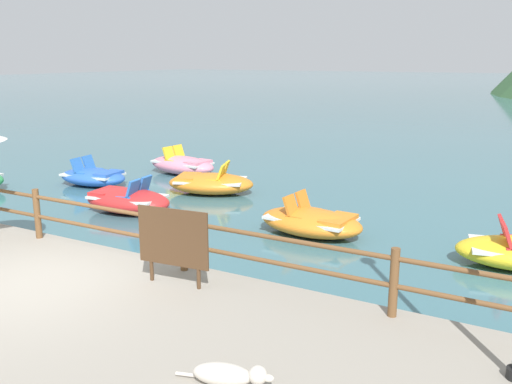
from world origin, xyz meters
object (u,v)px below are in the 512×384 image
(sign_board, at_px, (173,239))
(pedal_boat_2, at_px, (210,183))
(pedal_boat_1, at_px, (127,200))
(dog_resting, at_px, (229,375))
(pedal_boat_0, at_px, (311,222))
(pedal_boat_7, at_px, (93,177))
(pedal_boat_5, at_px, (183,165))

(sign_board, relative_size, pedal_boat_2, 0.43)
(pedal_boat_1, relative_size, pedal_boat_2, 0.88)
(dog_resting, distance_m, pedal_boat_1, 8.67)
(pedal_boat_0, xyz_separation_m, pedal_boat_7, (-7.64, 1.23, -0.02))
(pedal_boat_1, relative_size, pedal_boat_7, 1.06)
(pedal_boat_2, bearing_deg, pedal_boat_0, -27.51)
(pedal_boat_0, relative_size, pedal_boat_1, 1.01)
(pedal_boat_7, bearing_deg, pedal_boat_2, 13.36)
(pedal_boat_1, relative_size, pedal_boat_5, 0.92)
(dog_resting, bearing_deg, sign_board, 138.60)
(sign_board, distance_m, pedal_boat_1, 5.87)
(sign_board, xyz_separation_m, pedal_boat_5, (-5.99, 8.29, -0.82))
(sign_board, xyz_separation_m, dog_resting, (2.14, -1.88, -0.61))
(pedal_boat_5, bearing_deg, pedal_boat_7, -116.86)
(pedal_boat_2, relative_size, pedal_boat_7, 1.21)
(dog_resting, distance_m, pedal_boat_0, 6.56)
(pedal_boat_0, distance_m, pedal_boat_2, 4.52)
(dog_resting, height_order, pedal_boat_5, pedal_boat_5)
(dog_resting, distance_m, pedal_boat_2, 10.22)
(pedal_boat_5, bearing_deg, pedal_boat_2, -37.98)
(pedal_boat_0, distance_m, pedal_boat_1, 4.72)
(pedal_boat_1, bearing_deg, pedal_boat_5, 109.91)
(dog_resting, distance_m, pedal_boat_7, 12.09)
(dog_resting, xyz_separation_m, pedal_boat_7, (-9.47, 7.52, -0.26))
(dog_resting, relative_size, pedal_boat_0, 0.44)
(sign_board, bearing_deg, pedal_boat_5, 125.84)
(sign_board, height_order, pedal_boat_1, sign_board)
(pedal_boat_0, bearing_deg, pedal_boat_1, -172.98)
(pedal_boat_2, bearing_deg, sign_board, -60.37)
(sign_board, bearing_deg, dog_resting, -41.40)
(dog_resting, relative_size, pedal_boat_2, 0.39)
(pedal_boat_0, height_order, pedal_boat_7, pedal_boat_0)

